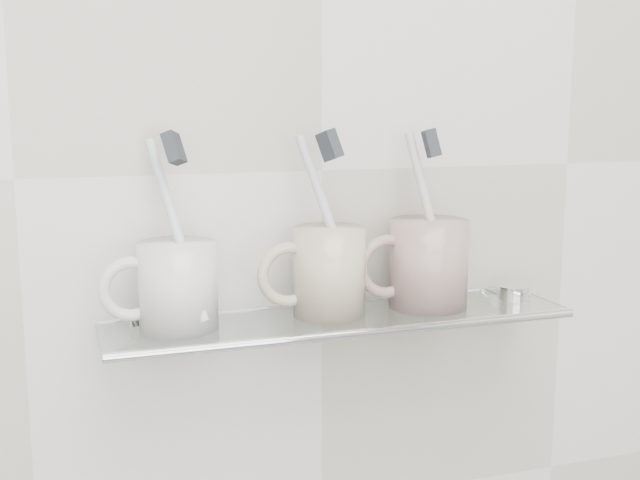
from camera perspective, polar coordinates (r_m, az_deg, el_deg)
name	(u,v)px	position (r m, az deg, el deg)	size (l,w,h in m)	color
wall_back	(322,170)	(0.89, 0.13, 4.97)	(2.50, 2.50, 0.00)	beige
shelf_glass	(340,319)	(0.86, 1.46, -5.64)	(0.50, 0.12, 0.01)	silver
shelf_rail	(359,333)	(0.81, 2.82, -6.64)	(0.01, 0.01, 0.50)	silver
bracket_left	(136,335)	(0.86, -12.95, -6.60)	(0.02, 0.02, 0.03)	silver
bracket_right	(490,303)	(0.99, 12.01, -4.41)	(0.02, 0.02, 0.03)	silver
mug_left	(178,286)	(0.81, -10.05, -3.21)	(0.08, 0.08, 0.09)	silver
mug_left_handle	(132,289)	(0.81, -13.26, -3.41)	(0.07, 0.07, 0.01)	silver
toothbrush_left	(176,230)	(0.80, -10.17, 0.74)	(0.01, 0.01, 0.19)	silver
bristles_left	(174,148)	(0.79, -10.35, 6.45)	(0.01, 0.02, 0.03)	#262A30
mug_center	(329,272)	(0.85, 0.67, -2.26)	(0.08, 0.08, 0.10)	beige
mug_center_handle	(289,274)	(0.84, -2.22, -2.46)	(0.07, 0.07, 0.01)	beige
toothbrush_center	(329,222)	(0.84, 0.68, 1.30)	(0.01, 0.01, 0.19)	silver
bristles_center	(330,145)	(0.83, 0.69, 6.76)	(0.01, 0.02, 0.03)	#262A30
mug_right	(429,263)	(0.89, 7.73, -1.66)	(0.09, 0.09, 0.10)	beige
mug_right_handle	(387,266)	(0.87, 4.81, -1.88)	(0.07, 0.07, 0.01)	beige
toothbrush_right	(430,217)	(0.88, 7.80, 1.65)	(0.01, 0.01, 0.19)	beige
bristles_right	(431,143)	(0.88, 7.93, 6.83)	(0.01, 0.02, 0.03)	#262A30
chrome_cap	(514,292)	(0.96, 13.63, -3.62)	(0.04, 0.04, 0.02)	silver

